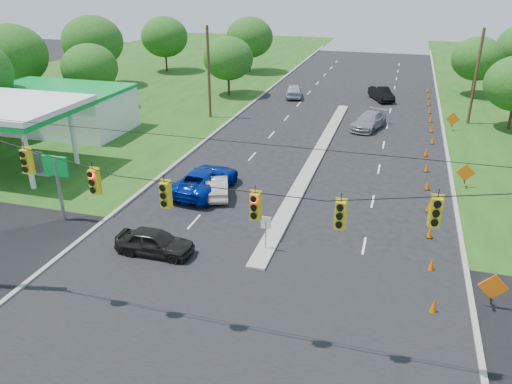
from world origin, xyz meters
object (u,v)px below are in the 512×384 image
(blue_pickup, at_px, (206,180))
(gas_station, at_px, (52,108))
(white_sedan, at_px, (217,186))
(black_sedan, at_px, (155,242))

(blue_pickup, bearing_deg, gas_station, -18.38)
(gas_station, xyz_separation_m, blue_pickup, (17.66, -7.81, -1.73))
(gas_station, distance_m, white_sedan, 20.40)
(black_sedan, relative_size, blue_pickup, 0.69)
(white_sedan, bearing_deg, blue_pickup, -40.09)
(black_sedan, distance_m, white_sedan, 8.04)
(black_sedan, bearing_deg, blue_pickup, 2.68)
(gas_station, distance_m, blue_pickup, 19.39)
(white_sedan, bearing_deg, gas_station, -43.93)
(gas_station, relative_size, white_sedan, 4.79)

